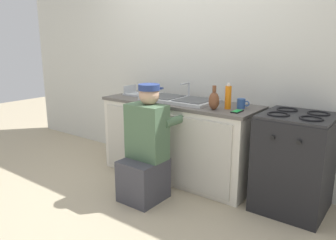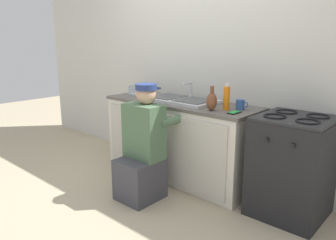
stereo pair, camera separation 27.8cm
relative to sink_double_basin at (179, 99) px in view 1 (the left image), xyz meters
The scene contains 12 objects.
ground_plane 0.93m from the sink_double_basin, 90.00° to the right, with size 12.00×12.00×0.00m, color tan.
back_wall 0.51m from the sink_double_basin, 90.00° to the left, with size 6.00×0.10×2.50m, color silver.
counter_cabinet 0.46m from the sink_double_basin, 90.00° to the right, with size 1.72×0.62×0.82m.
countertop 0.04m from the sink_double_basin, 90.00° to the right, with size 1.76×0.62×0.03m, color #5B5651.
sink_double_basin is the anchor object (origin of this frame).
stove_range 1.32m from the sink_double_basin, ahead, with size 0.59×0.62×0.89m.
plumber_person 0.76m from the sink_double_basin, 84.23° to the right, with size 0.42×0.61×1.10m.
soap_bottle_orange 0.62m from the sink_double_basin, ahead, with size 0.06×0.06×0.25m.
coffee_mug 0.70m from the sink_double_basin, ahead, with size 0.13×0.08×0.09m.
dish_rack_tray 0.63m from the sink_double_basin, behind, with size 0.28×0.22×0.11m.
vase_decorative 0.55m from the sink_double_basin, 18.66° to the right, with size 0.10×0.10×0.23m.
cell_phone 0.75m from the sink_double_basin, 10.25° to the right, with size 0.07×0.14×0.01m.
Camera 1 is at (1.99, -2.56, 1.49)m, focal length 35.00 mm.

